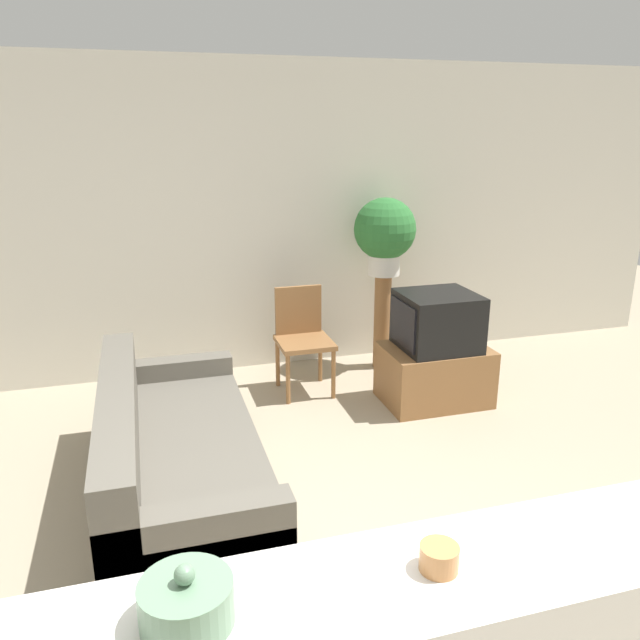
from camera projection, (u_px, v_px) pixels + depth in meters
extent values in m
cube|color=beige|center=(219.00, 222.00, 5.39)|extent=(9.00, 0.06, 2.70)
cube|color=#605B51|center=(184.00, 468.00, 3.69)|extent=(0.87, 2.04, 0.42)
cube|color=#605B51|center=(118.00, 418.00, 3.48)|extent=(0.20, 2.04, 0.33)
cube|color=#605B51|center=(199.00, 561.00, 2.81)|extent=(0.87, 0.16, 0.55)
cube|color=#605B51|center=(173.00, 395.00, 4.53)|extent=(0.87, 0.16, 0.55)
cube|color=olive|center=(434.00, 374.00, 5.02)|extent=(0.82, 0.58, 0.46)
cube|color=black|center=(437.00, 321.00, 4.88)|extent=(0.58, 0.55, 0.44)
cube|color=black|center=(403.00, 324.00, 4.80)|extent=(0.02, 0.45, 0.35)
cube|color=olive|center=(305.00, 343.00, 5.13)|extent=(0.44, 0.44, 0.04)
cube|color=olive|center=(298.00, 310.00, 5.25)|extent=(0.40, 0.04, 0.41)
cylinder|color=olive|center=(288.00, 379.00, 4.97)|extent=(0.04, 0.04, 0.42)
cylinder|color=olive|center=(333.00, 374.00, 5.08)|extent=(0.04, 0.04, 0.42)
cylinder|color=olive|center=(278.00, 363.00, 5.32)|extent=(0.04, 0.04, 0.42)
cylinder|color=olive|center=(320.00, 358.00, 5.42)|extent=(0.04, 0.04, 0.42)
cylinder|color=olive|center=(382.00, 321.00, 5.69)|extent=(0.15, 0.15, 0.87)
cylinder|color=white|center=(384.00, 265.00, 5.53)|extent=(0.28, 0.28, 0.18)
sphere|color=#2D7033|center=(385.00, 229.00, 5.44)|extent=(0.55, 0.55, 0.55)
cylinder|color=gray|center=(187.00, 603.00, 1.55)|extent=(0.24, 0.24, 0.12)
sphere|color=gray|center=(184.00, 575.00, 1.52)|extent=(0.05, 0.05, 0.05)
cylinder|color=#C6844C|center=(439.00, 558.00, 1.74)|extent=(0.11, 0.11, 0.07)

